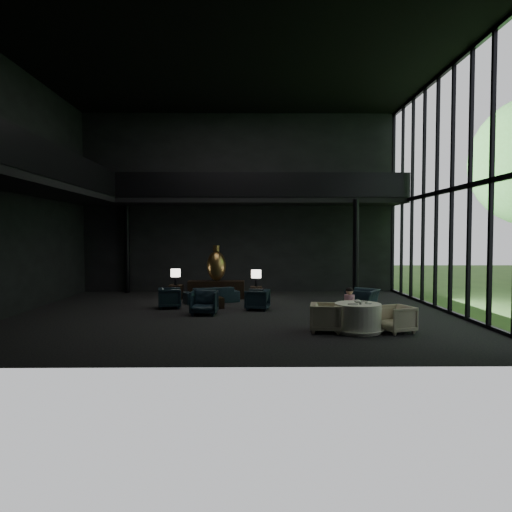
{
  "coord_description": "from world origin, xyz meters",
  "views": [
    {
      "loc": [
        0.49,
        -14.59,
        2.5
      ],
      "look_at": [
        0.67,
        0.5,
        1.85
      ],
      "focal_mm": 32.0,
      "sensor_mm": 36.0,
      "label": 1
    }
  ],
  "objects_px": {
    "dining_chair_east": "(397,318)",
    "lounge_armchair_west": "(170,297)",
    "window_armchair": "(363,296)",
    "bronze_urn": "(216,266)",
    "side_table_right": "(256,293)",
    "lounge_armchair_east": "(257,299)",
    "child": "(349,298)",
    "table_lamp_right": "(256,275)",
    "coffee_table": "(209,302)",
    "side_table_left": "(176,292)",
    "table_lamp_left": "(176,274)",
    "sofa": "(211,292)",
    "dining_chair_north": "(352,313)",
    "dining_chair_west": "(326,315)",
    "lounge_armchair_south": "(204,300)",
    "console": "(216,290)",
    "dining_table": "(358,319)"
  },
  "relations": [
    {
      "from": "table_lamp_left",
      "to": "coffee_table",
      "type": "height_order",
      "value": "table_lamp_left"
    },
    {
      "from": "table_lamp_left",
      "to": "child",
      "type": "height_order",
      "value": "table_lamp_left"
    },
    {
      "from": "dining_chair_east",
      "to": "lounge_armchair_south",
      "type": "bearing_deg",
      "value": -138.04
    },
    {
      "from": "window_armchair",
      "to": "child",
      "type": "relative_size",
      "value": 1.71
    },
    {
      "from": "table_lamp_left",
      "to": "dining_chair_north",
      "type": "height_order",
      "value": "table_lamp_left"
    },
    {
      "from": "table_lamp_right",
      "to": "lounge_armchair_west",
      "type": "distance_m",
      "value": 3.82
    },
    {
      "from": "dining_chair_east",
      "to": "lounge_armchair_west",
      "type": "bearing_deg",
      "value": -142.16
    },
    {
      "from": "sofa",
      "to": "lounge_armchair_east",
      "type": "height_order",
      "value": "sofa"
    },
    {
      "from": "lounge_armchair_south",
      "to": "side_table_right",
      "type": "bearing_deg",
      "value": 68.04
    },
    {
      "from": "lounge_armchair_east",
      "to": "dining_chair_east",
      "type": "relative_size",
      "value": 0.99
    },
    {
      "from": "console",
      "to": "lounge_armchair_south",
      "type": "relative_size",
      "value": 2.43
    },
    {
      "from": "bronze_urn",
      "to": "lounge_armchair_south",
      "type": "relative_size",
      "value": 1.54
    },
    {
      "from": "console",
      "to": "coffee_table",
      "type": "height_order",
      "value": "console"
    },
    {
      "from": "side_table_right",
      "to": "window_armchair",
      "type": "height_order",
      "value": "window_armchair"
    },
    {
      "from": "sofa",
      "to": "dining_table",
      "type": "height_order",
      "value": "sofa"
    },
    {
      "from": "table_lamp_left",
      "to": "sofa",
      "type": "xyz_separation_m",
      "value": [
        1.49,
        -0.87,
        -0.63
      ]
    },
    {
      "from": "window_armchair",
      "to": "dining_chair_east",
      "type": "distance_m",
      "value": 3.72
    },
    {
      "from": "bronze_urn",
      "to": "side_table_left",
      "type": "height_order",
      "value": "bronze_urn"
    },
    {
      "from": "lounge_armchair_west",
      "to": "lounge_armchair_east",
      "type": "xyz_separation_m",
      "value": [
        3.04,
        -0.41,
        -0.01
      ]
    },
    {
      "from": "table_lamp_right",
      "to": "dining_chair_east",
      "type": "distance_m",
      "value": 7.31
    },
    {
      "from": "table_lamp_right",
      "to": "coffee_table",
      "type": "height_order",
      "value": "table_lamp_right"
    },
    {
      "from": "dining_chair_east",
      "to": "child",
      "type": "relative_size",
      "value": 1.26
    },
    {
      "from": "sofa",
      "to": "child",
      "type": "bearing_deg",
      "value": 112.3
    },
    {
      "from": "table_lamp_right",
      "to": "console",
      "type": "bearing_deg",
      "value": 173.45
    },
    {
      "from": "side_table_right",
      "to": "lounge_armchair_south",
      "type": "height_order",
      "value": "lounge_armchair_south"
    },
    {
      "from": "bronze_urn",
      "to": "lounge_armchair_south",
      "type": "bearing_deg",
      "value": -91.57
    },
    {
      "from": "table_lamp_right",
      "to": "sofa",
      "type": "distance_m",
      "value": 2.0
    },
    {
      "from": "console",
      "to": "child",
      "type": "relative_size",
      "value": 3.65
    },
    {
      "from": "sofa",
      "to": "console",
      "type": "bearing_deg",
      "value": -117.05
    },
    {
      "from": "side_table_left",
      "to": "coffee_table",
      "type": "height_order",
      "value": "side_table_left"
    },
    {
      "from": "window_armchair",
      "to": "bronze_urn",
      "type": "bearing_deg",
      "value": -86.17
    },
    {
      "from": "table_lamp_right",
      "to": "lounge_armchair_south",
      "type": "distance_m",
      "value": 3.99
    },
    {
      "from": "dining_table",
      "to": "bronze_urn",
      "type": "bearing_deg",
      "value": 122.57
    },
    {
      "from": "table_lamp_right",
      "to": "dining_chair_west",
      "type": "bearing_deg",
      "value": -74.23
    },
    {
      "from": "dining_chair_north",
      "to": "coffee_table",
      "type": "bearing_deg",
      "value": -25.86
    },
    {
      "from": "lounge_armchair_west",
      "to": "lounge_armchair_south",
      "type": "height_order",
      "value": "lounge_armchair_south"
    },
    {
      "from": "dining_chair_north",
      "to": "side_table_right",
      "type": "bearing_deg",
      "value": -53.81
    },
    {
      "from": "table_lamp_left",
      "to": "console",
      "type": "bearing_deg",
      "value": 6.34
    },
    {
      "from": "side_table_left",
      "to": "dining_chair_west",
      "type": "xyz_separation_m",
      "value": [
        4.96,
        -6.36,
        0.16
      ]
    },
    {
      "from": "lounge_armchair_east",
      "to": "table_lamp_right",
      "type": "bearing_deg",
      "value": -167.25
    },
    {
      "from": "lounge_armchair_south",
      "to": "coffee_table",
      "type": "xyz_separation_m",
      "value": [
        0.04,
        1.38,
        -0.27
      ]
    },
    {
      "from": "side_table_left",
      "to": "window_armchair",
      "type": "xyz_separation_m",
      "value": [
        6.81,
        -2.75,
        0.18
      ]
    },
    {
      "from": "bronze_urn",
      "to": "side_table_right",
      "type": "bearing_deg",
      "value": -9.58
    },
    {
      "from": "table_lamp_left",
      "to": "side_table_right",
      "type": "bearing_deg",
      "value": -0.0
    },
    {
      "from": "console",
      "to": "lounge_armchair_south",
      "type": "distance_m",
      "value": 3.76
    },
    {
      "from": "table_lamp_right",
      "to": "dining_chair_north",
      "type": "height_order",
      "value": "table_lamp_right"
    },
    {
      "from": "console",
      "to": "dining_table",
      "type": "distance_m",
      "value": 7.68
    },
    {
      "from": "console",
      "to": "window_armchair",
      "type": "relative_size",
      "value": 2.13
    },
    {
      "from": "side_table_right",
      "to": "lounge_armchair_east",
      "type": "relative_size",
      "value": 0.66
    },
    {
      "from": "table_lamp_left",
      "to": "table_lamp_right",
      "type": "relative_size",
      "value": 0.97
    }
  ]
}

